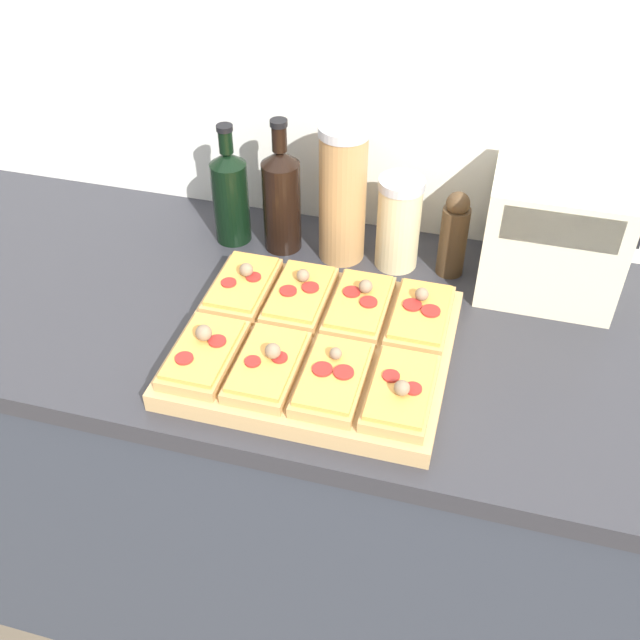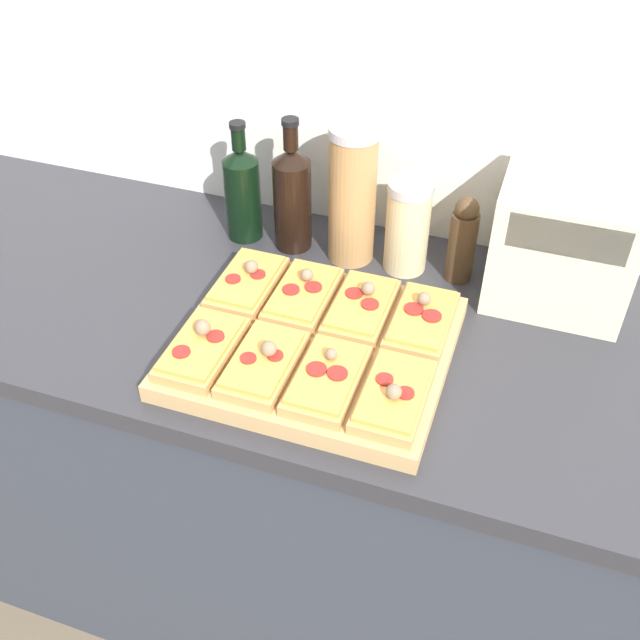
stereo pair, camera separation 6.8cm
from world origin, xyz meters
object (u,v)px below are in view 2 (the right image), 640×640
object	(u,v)px
grain_jar_tall	(352,195)
cutting_board	(314,347)
wine_bottle	(292,197)
toaster_oven	(564,244)
pepper_mill	(462,240)
grain_jar_short	(408,226)
olive_oil_bottle	(242,192)

from	to	relation	value
grain_jar_tall	cutting_board	bearing A→B (deg)	-84.61
wine_bottle	toaster_oven	distance (m)	0.52
wine_bottle	pepper_mill	distance (m)	0.34
wine_bottle	cutting_board	bearing A→B (deg)	-63.20
toaster_oven	grain_jar_short	bearing A→B (deg)	179.83
toaster_oven	grain_jar_tall	bearing A→B (deg)	179.88
wine_bottle	grain_jar_short	world-z (taller)	wine_bottle
pepper_mill	cutting_board	bearing A→B (deg)	-122.40
cutting_board	pepper_mill	xyz separation A→B (m)	(0.19, 0.30, 0.07)
cutting_board	olive_oil_bottle	bearing A→B (deg)	130.83
cutting_board	grain_jar_tall	world-z (taller)	grain_jar_tall
cutting_board	pepper_mill	world-z (taller)	pepper_mill
grain_jar_short	grain_jar_tall	bearing A→B (deg)	180.00
wine_bottle	grain_jar_tall	bearing A→B (deg)	0.00
cutting_board	grain_jar_short	size ratio (longest dim) A/B	2.40
cutting_board	grain_jar_short	world-z (taller)	grain_jar_short
toaster_oven	cutting_board	bearing A→B (deg)	-141.03
grain_jar_tall	toaster_oven	distance (m)	0.40
wine_bottle	grain_jar_short	bearing A→B (deg)	0.00
grain_jar_short	wine_bottle	bearing A→B (deg)	-180.00
cutting_board	grain_jar_tall	xyz separation A→B (m)	(-0.03, 0.30, 0.13)
olive_oil_bottle	toaster_oven	size ratio (longest dim) A/B	0.94
cutting_board	toaster_oven	distance (m)	0.49
olive_oil_bottle	grain_jar_short	world-z (taller)	olive_oil_bottle
wine_bottle	grain_jar_tall	world-z (taller)	grain_jar_tall
wine_bottle	toaster_oven	bearing A→B (deg)	-0.09
pepper_mill	toaster_oven	world-z (taller)	toaster_oven
grain_jar_tall	grain_jar_short	xyz separation A→B (m)	(0.11, 0.00, -0.05)
olive_oil_bottle	grain_jar_tall	distance (m)	0.23
cutting_board	olive_oil_bottle	world-z (taller)	olive_oil_bottle
olive_oil_bottle	pepper_mill	distance (m)	0.45
olive_oil_bottle	toaster_oven	xyz separation A→B (m)	(0.63, -0.00, 0.01)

